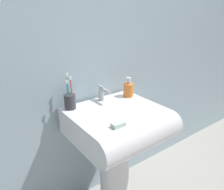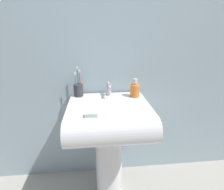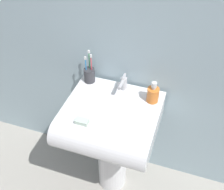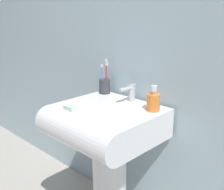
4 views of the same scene
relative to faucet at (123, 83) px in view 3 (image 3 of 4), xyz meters
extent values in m
plane|color=#ADA89E|center=(-0.02, -0.16, -0.84)|extent=(6.00, 6.00, 0.00)
cube|color=#9EB7C1|center=(-0.02, 0.11, 0.36)|extent=(5.00, 0.05, 2.40)
cylinder|color=white|center=(-0.02, -0.16, -0.53)|extent=(0.20, 0.20, 0.62)
cube|color=white|center=(-0.02, -0.16, -0.14)|extent=(0.55, 0.44, 0.16)
cylinder|color=white|center=(-0.02, -0.38, -0.14)|extent=(0.55, 0.16, 0.16)
cylinder|color=#B7B7BC|center=(0.00, 0.01, -0.01)|extent=(0.04, 0.04, 0.08)
cylinder|color=#B7B7BC|center=(0.00, -0.04, 0.03)|extent=(0.02, 0.10, 0.02)
cube|color=#B7B7BC|center=(0.00, 0.01, 0.04)|extent=(0.01, 0.06, 0.01)
cylinder|color=#38383D|center=(-0.23, 0.02, -0.01)|extent=(0.07, 0.07, 0.09)
cylinder|color=#338CD8|center=(-0.24, 0.01, 0.04)|extent=(0.01, 0.01, 0.15)
cube|color=white|center=(-0.24, 0.01, 0.12)|extent=(0.01, 0.01, 0.02)
cylinder|color=#D83F4C|center=(-0.21, 0.02, 0.04)|extent=(0.01, 0.01, 0.17)
cube|color=white|center=(-0.21, 0.02, 0.14)|extent=(0.01, 0.01, 0.02)
cylinder|color=#3FB266|center=(-0.23, 0.03, 0.05)|extent=(0.01, 0.01, 0.19)
cube|color=white|center=(-0.23, 0.03, 0.16)|extent=(0.01, 0.01, 0.02)
cylinder|color=orange|center=(0.19, -0.04, -0.01)|extent=(0.07, 0.07, 0.09)
cylinder|color=silver|center=(0.19, -0.04, 0.04)|extent=(0.02, 0.02, 0.01)
cylinder|color=silver|center=(0.19, -0.04, 0.07)|extent=(0.03, 0.03, 0.03)
cube|color=silver|center=(-0.13, -0.34, -0.04)|extent=(0.07, 0.04, 0.02)
camera|label=1|loc=(-0.75, -1.12, 0.51)|focal=35.00mm
camera|label=2|loc=(-0.10, -1.25, 0.41)|focal=28.00mm
camera|label=3|loc=(0.36, -1.27, 1.07)|focal=45.00mm
camera|label=4|loc=(1.01, -1.19, 0.45)|focal=45.00mm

